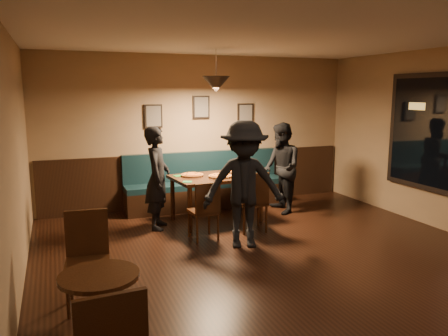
# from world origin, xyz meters

# --- Properties ---
(floor) EXTENTS (7.00, 7.00, 0.00)m
(floor) POSITION_xyz_m (0.00, 0.00, 0.00)
(floor) COLOR black
(floor) RESTS_ON ground
(ceiling) EXTENTS (7.00, 7.00, 0.00)m
(ceiling) POSITION_xyz_m (0.00, 0.00, 2.80)
(ceiling) COLOR silver
(ceiling) RESTS_ON ground
(wall_back) EXTENTS (6.00, 0.00, 6.00)m
(wall_back) POSITION_xyz_m (0.00, 3.50, 1.40)
(wall_back) COLOR #8C704F
(wall_back) RESTS_ON ground
(wall_left) EXTENTS (0.00, 7.00, 7.00)m
(wall_left) POSITION_xyz_m (-3.00, 0.00, 1.40)
(wall_left) COLOR #8C704F
(wall_left) RESTS_ON ground
(wainscot) EXTENTS (5.88, 0.06, 1.00)m
(wainscot) POSITION_xyz_m (0.00, 3.47, 0.50)
(wainscot) COLOR black
(wainscot) RESTS_ON ground
(booth_bench) EXTENTS (3.00, 0.60, 1.00)m
(booth_bench) POSITION_xyz_m (0.00, 3.20, 0.50)
(booth_bench) COLOR #0F232D
(booth_bench) RESTS_ON ground
(picture_left) EXTENTS (0.32, 0.04, 0.42)m
(picture_left) POSITION_xyz_m (-0.90, 3.47, 1.70)
(picture_left) COLOR black
(picture_left) RESTS_ON wall_back
(picture_center) EXTENTS (0.32, 0.04, 0.42)m
(picture_center) POSITION_xyz_m (0.00, 3.47, 1.85)
(picture_center) COLOR black
(picture_center) RESTS_ON wall_back
(picture_right) EXTENTS (0.32, 0.04, 0.42)m
(picture_right) POSITION_xyz_m (0.90, 3.47, 1.70)
(picture_right) COLOR black
(picture_right) RESTS_ON wall_back
(pendant_lamp) EXTENTS (0.44, 0.44, 0.25)m
(pendant_lamp) POSITION_xyz_m (-0.12, 2.33, 2.25)
(pendant_lamp) COLOR black
(pendant_lamp) RESTS_ON ceiling
(dining_table) EXTENTS (1.51, 1.05, 0.76)m
(dining_table) POSITION_xyz_m (-0.12, 2.33, 0.38)
(dining_table) COLOR black
(dining_table) RESTS_ON floor
(chair_near_left) EXTENTS (0.41, 0.41, 0.86)m
(chair_near_left) POSITION_xyz_m (-0.62, 1.53, 0.43)
(chair_near_left) COLOR black
(chair_near_left) RESTS_ON floor
(chair_near_right) EXTENTS (0.45, 0.45, 0.94)m
(chair_near_right) POSITION_xyz_m (0.20, 1.64, 0.47)
(chair_near_right) COLOR #321A0E
(chair_near_right) RESTS_ON floor
(diner_left) EXTENTS (0.57, 0.69, 1.61)m
(diner_left) POSITION_xyz_m (-1.12, 2.28, 0.80)
(diner_left) COLOR black
(diner_left) RESTS_ON floor
(diner_right) EXTENTS (0.71, 0.85, 1.60)m
(diner_right) POSITION_xyz_m (1.13, 2.40, 0.80)
(diner_right) COLOR black
(diner_right) RESTS_ON floor
(diner_front) EXTENTS (1.27, 0.94, 1.75)m
(diner_front) POSITION_xyz_m (-0.20, 1.02, 0.88)
(diner_front) COLOR black
(diner_front) RESTS_ON floor
(pizza_a) EXTENTS (0.48, 0.48, 0.04)m
(pizza_a) POSITION_xyz_m (-0.51, 2.43, 0.79)
(pizza_a) COLOR orange
(pizza_a) RESTS_ON dining_table
(pizza_b) EXTENTS (0.44, 0.44, 0.04)m
(pizza_b) POSITION_xyz_m (-0.11, 2.18, 0.79)
(pizza_b) COLOR orange
(pizza_b) RESTS_ON dining_table
(pizza_c) EXTENTS (0.40, 0.40, 0.04)m
(pizza_c) POSITION_xyz_m (0.34, 2.48, 0.78)
(pizza_c) COLOR orange
(pizza_c) RESTS_ON dining_table
(soda_glass) EXTENTS (0.08, 0.08, 0.16)m
(soda_glass) POSITION_xyz_m (0.53, 2.04, 0.84)
(soda_glass) COLOR black
(soda_glass) RESTS_ON dining_table
(tabasco_bottle) EXTENTS (0.03, 0.03, 0.12)m
(tabasco_bottle) POSITION_xyz_m (0.35, 2.27, 0.82)
(tabasco_bottle) COLOR #912004
(tabasco_bottle) RESTS_ON dining_table
(napkin_a) EXTENTS (0.17, 0.17, 0.01)m
(napkin_a) POSITION_xyz_m (-0.71, 2.53, 0.77)
(napkin_a) COLOR #1C6B24
(napkin_a) RESTS_ON dining_table
(napkin_b) EXTENTS (0.18, 0.18, 0.01)m
(napkin_b) POSITION_xyz_m (-0.71, 2.01, 0.77)
(napkin_b) COLOR #1E733A
(napkin_b) RESTS_ON dining_table
(cutlery_set) EXTENTS (0.19, 0.03, 0.00)m
(cutlery_set) POSITION_xyz_m (-0.19, 1.99, 0.77)
(cutlery_set) COLOR white
(cutlery_set) RESTS_ON dining_table
(cafe_table) EXTENTS (0.80, 0.80, 0.69)m
(cafe_table) POSITION_xyz_m (-2.32, -0.90, 0.34)
(cafe_table) COLOR black
(cafe_table) RESTS_ON floor
(cafe_chair_far) EXTENTS (0.47, 0.47, 0.96)m
(cafe_chair_far) POSITION_xyz_m (-2.35, -0.05, 0.48)
(cafe_chair_far) COLOR black
(cafe_chair_far) RESTS_ON floor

